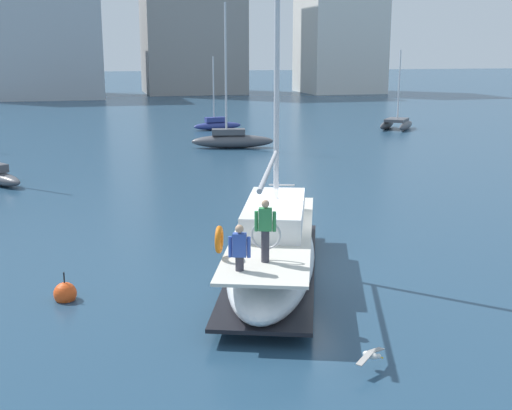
{
  "coord_description": "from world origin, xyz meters",
  "views": [
    {
      "loc": [
        -5.97,
        -18.66,
        6.57
      ],
      "look_at": [
        -0.91,
        1.21,
        1.8
      ],
      "focal_mm": 46.88,
      "sensor_mm": 36.0,
      "label": 1
    }
  ],
  "objects_px": {
    "moored_cutter_left": "(217,124)",
    "moored_ketch_distant": "(396,123)",
    "seagull": "(371,355)",
    "moored_sloop_far": "(232,139)",
    "mooring_buoy": "(65,293)",
    "main_sailboat": "(273,249)"
  },
  "relations": [
    {
      "from": "moored_cutter_left",
      "to": "moored_ketch_distant",
      "type": "xyz_separation_m",
      "value": [
        14.81,
        -3.36,
        0.06
      ]
    },
    {
      "from": "seagull",
      "to": "moored_sloop_far",
      "type": "bearing_deg",
      "value": 82.8
    },
    {
      "from": "moored_ketch_distant",
      "to": "mooring_buoy",
      "type": "distance_m",
      "value": 43.19
    },
    {
      "from": "main_sailboat",
      "to": "mooring_buoy",
      "type": "distance_m",
      "value": 5.93
    },
    {
      "from": "main_sailboat",
      "to": "moored_sloop_far",
      "type": "relative_size",
      "value": 1.29
    },
    {
      "from": "moored_cutter_left",
      "to": "moored_ketch_distant",
      "type": "distance_m",
      "value": 15.18
    },
    {
      "from": "moored_sloop_far",
      "to": "seagull",
      "type": "xyz_separation_m",
      "value": [
        -4.13,
        -32.68,
        -0.29
      ]
    },
    {
      "from": "main_sailboat",
      "to": "moored_ketch_distant",
      "type": "height_order",
      "value": "main_sailboat"
    },
    {
      "from": "main_sailboat",
      "to": "moored_sloop_far",
      "type": "xyz_separation_m",
      "value": [
        4.57,
        26.64,
        -0.28
      ]
    },
    {
      "from": "moored_sloop_far",
      "to": "moored_ketch_distant",
      "type": "distance_m",
      "value": 17.47
    },
    {
      "from": "moored_cutter_left",
      "to": "seagull",
      "type": "height_order",
      "value": "moored_cutter_left"
    },
    {
      "from": "seagull",
      "to": "main_sailboat",
      "type": "bearing_deg",
      "value": 94.21
    },
    {
      "from": "moored_sloop_far",
      "to": "seagull",
      "type": "relative_size",
      "value": 10.86
    },
    {
      "from": "moored_cutter_left",
      "to": "moored_ketch_distant",
      "type": "bearing_deg",
      "value": -12.8
    },
    {
      "from": "main_sailboat",
      "to": "mooring_buoy",
      "type": "xyz_separation_m",
      "value": [
        -5.88,
        -0.27,
        -0.72
      ]
    },
    {
      "from": "moored_sloop_far",
      "to": "moored_cutter_left",
      "type": "xyz_separation_m",
      "value": [
        1.05,
        10.7,
        -0.15
      ]
    },
    {
      "from": "mooring_buoy",
      "to": "moored_cutter_left",
      "type": "bearing_deg",
      "value": 73.0
    },
    {
      "from": "main_sailboat",
      "to": "moored_sloop_far",
      "type": "height_order",
      "value": "main_sailboat"
    },
    {
      "from": "moored_ketch_distant",
      "to": "mooring_buoy",
      "type": "relative_size",
      "value": 7.25
    },
    {
      "from": "moored_sloop_far",
      "to": "mooring_buoy",
      "type": "xyz_separation_m",
      "value": [
        -10.45,
        -26.91,
        -0.44
      ]
    },
    {
      "from": "moored_sloop_far",
      "to": "mooring_buoy",
      "type": "height_order",
      "value": "moored_sloop_far"
    },
    {
      "from": "seagull",
      "to": "mooring_buoy",
      "type": "bearing_deg",
      "value": 137.63
    }
  ]
}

